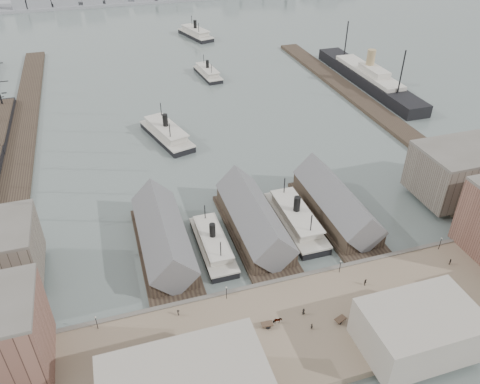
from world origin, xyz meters
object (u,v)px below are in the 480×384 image
object	(u,v)px
ferry_docked_west	(213,243)
horse_cart_center	(275,322)
horse_cart_right	(349,320)
ocean_steamer	(368,77)
horse_cart_left	(167,353)

from	to	relation	value
ferry_docked_west	horse_cart_center	world-z (taller)	ferry_docked_west
ferry_docked_west	horse_cart_right	size ratio (longest dim) A/B	5.44
ferry_docked_west	ocean_steamer	bearing A→B (deg)	42.92
ferry_docked_west	horse_cart_left	distance (m)	37.09
ocean_steamer	horse_cart_left	size ratio (longest dim) A/B	18.53
horse_cart_left	horse_cart_right	bearing A→B (deg)	-66.24
horse_cart_left	ocean_steamer	bearing A→B (deg)	-14.88
ocean_steamer	horse_cart_right	size ratio (longest dim) A/B	18.05
ferry_docked_west	ocean_steamer	xyz separation A→B (m)	(105.00, 97.64, 1.53)
ferry_docked_west	horse_cart_left	size ratio (longest dim) A/B	5.59
ferry_docked_west	horse_cart_right	distance (m)	42.15
ocean_steamer	horse_cart_center	distance (m)	162.45
ferry_docked_west	horse_cart_right	bearing A→B (deg)	-57.88
ocean_steamer	horse_cart_center	world-z (taller)	ocean_steamer
horse_cart_left	horse_cart_right	world-z (taller)	horse_cart_right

